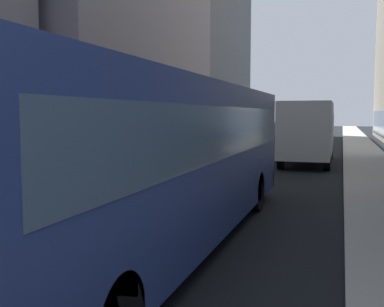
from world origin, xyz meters
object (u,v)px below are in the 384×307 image
at_px(box_truck, 308,130).
at_px(car_grey_wagon, 282,131).
at_px(car_red_coupe, 305,132).
at_px(transit_bus, 163,152).
at_px(car_yellow_taxi, 230,139).

bearing_deg(box_truck, car_grey_wagon, 100.50).
xyz_separation_m(car_grey_wagon, box_truck, (4.00, -21.58, 0.84)).
height_order(car_grey_wagon, box_truck, box_truck).
bearing_deg(car_grey_wagon, car_red_coupe, -40.89).
distance_m(transit_bus, box_truck, 15.44).
distance_m(transit_bus, car_grey_wagon, 37.02).
bearing_deg(box_truck, car_yellow_taxi, 130.72).
height_order(transit_bus, car_grey_wagon, transit_bus).
relative_size(car_yellow_taxi, box_truck, 0.62).
relative_size(car_grey_wagon, box_truck, 0.60).
xyz_separation_m(car_red_coupe, box_truck, (1.60, -19.50, 0.84)).
height_order(car_yellow_taxi, box_truck, box_truck).
xyz_separation_m(car_yellow_taxi, box_truck, (5.60, -6.51, 0.84)).
xyz_separation_m(car_yellow_taxi, car_grey_wagon, (1.60, 15.07, -0.00)).
relative_size(transit_bus, car_yellow_taxi, 2.50).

